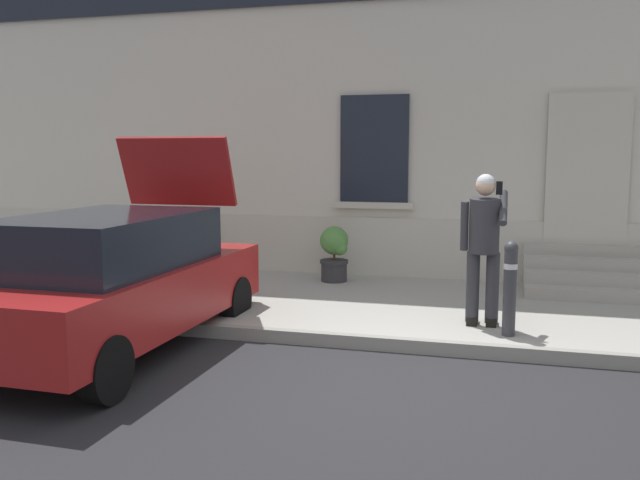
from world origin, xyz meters
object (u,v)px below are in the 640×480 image
(planter_terracotta, at_px, (178,246))
(person_on_phone, at_px, (484,240))
(hatchback_car_red, at_px, (114,278))
(bollard_near_person, at_px, (510,285))
(planter_charcoal, at_px, (335,252))

(planter_terracotta, bearing_deg, person_on_phone, -23.74)
(hatchback_car_red, distance_m, person_on_phone, 4.12)
(person_on_phone, bearing_deg, hatchback_car_red, -146.78)
(bollard_near_person, bearing_deg, planter_charcoal, 135.50)
(planter_terracotta, xyz_separation_m, planter_charcoal, (2.67, 0.02, 0.00))
(hatchback_car_red, height_order, planter_charcoal, hatchback_car_red)
(hatchback_car_red, relative_size, planter_charcoal, 4.75)
(planter_terracotta, bearing_deg, bollard_near_person, -25.68)
(hatchback_car_red, bearing_deg, bollard_near_person, 15.99)
(person_on_phone, relative_size, planter_charcoal, 2.04)
(person_on_phone, bearing_deg, planter_terracotta, 167.67)
(hatchback_car_red, relative_size, person_on_phone, 2.33)
(hatchback_car_red, bearing_deg, planter_charcoal, 67.84)
(planter_terracotta, relative_size, planter_charcoal, 1.00)
(person_on_phone, height_order, planter_charcoal, person_on_phone)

